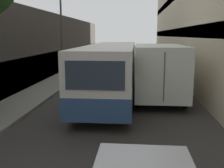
% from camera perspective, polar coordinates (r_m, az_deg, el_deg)
% --- Properties ---
extents(ground_plane, '(150.00, 150.00, 0.00)m').
position_cam_1_polar(ground_plane, '(14.15, 1.24, -3.44)').
color(ground_plane, '#33302D').
extents(sidewalk_left, '(2.17, 60.00, 0.15)m').
position_cam_1_polar(sidewalk_left, '(15.21, -16.99, -2.62)').
color(sidewalk_left, gray).
rests_on(sidewalk_left, ground_plane).
extents(bus, '(2.51, 11.84, 2.90)m').
position_cam_1_polar(bus, '(14.67, -0.16, 3.23)').
color(bus, silver).
rests_on(bus, ground_plane).
extents(box_truck, '(2.49, 7.49, 2.91)m').
position_cam_1_polar(box_truck, '(14.83, 9.89, 3.22)').
color(box_truck, silver).
rests_on(box_truck, ground_plane).
extents(street_lamp, '(0.36, 0.80, 6.91)m').
position_cam_1_polar(street_lamp, '(17.81, -11.09, 15.25)').
color(street_lamp, '#38383D').
rests_on(street_lamp, sidewalk_left).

